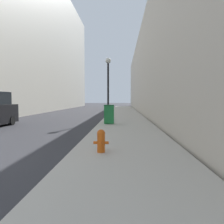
{
  "coord_description": "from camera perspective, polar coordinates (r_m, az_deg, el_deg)",
  "views": [
    {
      "loc": [
        5.79,
        -4.37,
        1.85
      ],
      "look_at": [
        4.72,
        17.61,
        0.54
      ],
      "focal_mm": 35.0,
      "sensor_mm": 36.0,
      "label": 1
    }
  ],
  "objects": [
    {
      "name": "trash_bin",
      "position": [
        14.82,
        -0.76,
        -0.57
      ],
      "size": [
        0.67,
        0.58,
        1.3
      ],
      "color": "#1E7538",
      "rests_on": "sidewalk_right"
    },
    {
      "name": "sidewalk_right",
      "position": [
        22.44,
        3.31,
        -1.13
      ],
      "size": [
        3.78,
        60.0,
        0.16
      ],
      "color": "#B7B2A8",
      "rests_on": "ground"
    },
    {
      "name": "fire_hydrant",
      "position": [
        6.97,
        -2.88,
        -7.39
      ],
      "size": [
        0.49,
        0.37,
        0.73
      ],
      "color": "#D15614",
      "rests_on": "sidewalk_right"
    },
    {
      "name": "lamppost",
      "position": [
        19.08,
        -1.02,
        8.05
      ],
      "size": [
        0.46,
        0.46,
        5.23
      ],
      "color": "black",
      "rests_on": "sidewalk_right"
    },
    {
      "name": "building_left_glass",
      "position": [
        35.73,
        -26.2,
        17.66
      ],
      "size": [
        12.0,
        60.0,
        21.71
      ],
      "color": "beige",
      "rests_on": "ground"
    },
    {
      "name": "building_right_stone",
      "position": [
        31.65,
        18.05,
        9.67
      ],
      "size": [
        12.0,
        60.0,
        10.79
      ],
      "color": "beige",
      "rests_on": "ground"
    }
  ]
}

